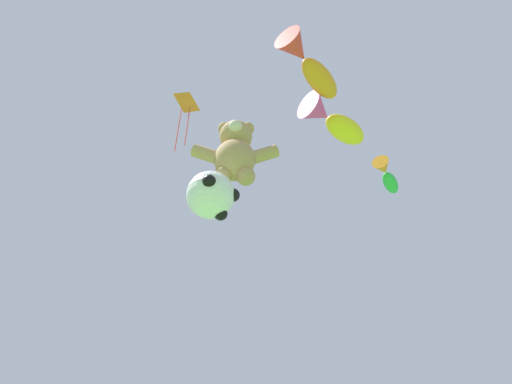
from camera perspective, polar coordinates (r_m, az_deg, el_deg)
name	(u,v)px	position (r m, az deg, el deg)	size (l,w,h in m)	color
teddy_bear_kite	(235,152)	(11.55, -2.40, 4.59)	(2.04, 0.90, 2.07)	tan
soccer_ball_kite	(211,195)	(10.14, -5.14, -0.36)	(1.09, 1.08, 1.00)	white
fish_kite_tangerine	(308,64)	(13.36, 5.96, 14.36)	(1.93, 2.20, 0.78)	orange
fish_kite_goldfin	(332,121)	(14.32, 8.65, 8.08)	(2.16, 1.93, 0.90)	yellow
fish_kite_emerald	(387,175)	(15.70, 14.71, 1.86)	(1.11, 1.51, 0.52)	green
diamond_kite	(186,108)	(15.81, -8.03, 9.48)	(0.80, 0.65, 2.77)	orange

